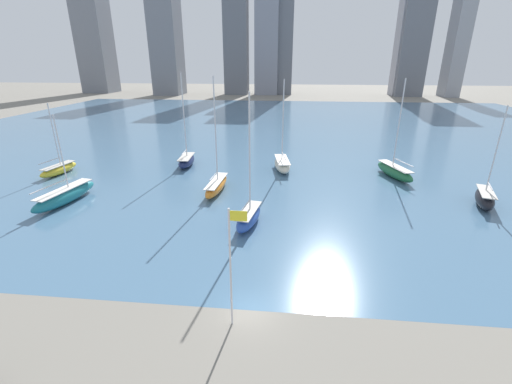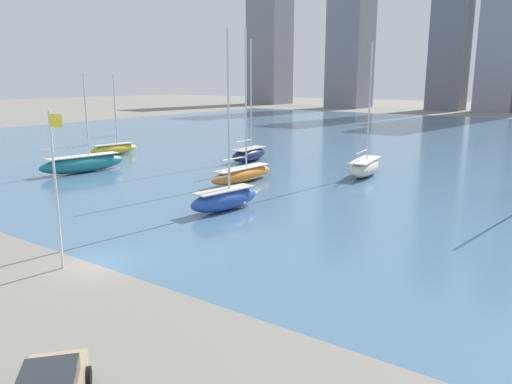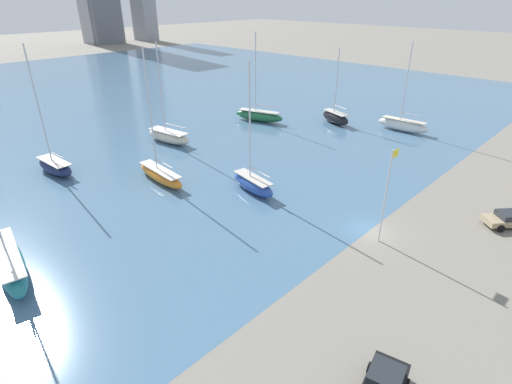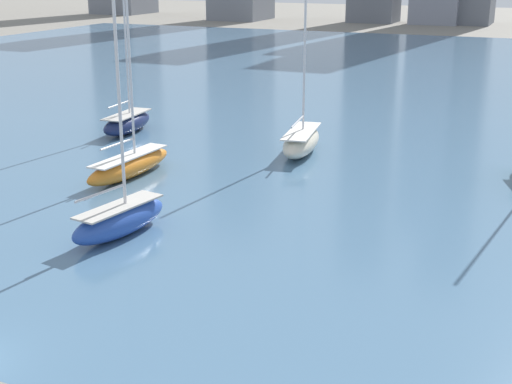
{
  "view_description": "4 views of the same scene",
  "coord_description": "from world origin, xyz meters",
  "px_view_note": "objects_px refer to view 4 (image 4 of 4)",
  "views": [
    {
      "loc": [
        2.52,
        -20.78,
        17.81
      ],
      "look_at": [
        -0.69,
        11.2,
        5.29
      ],
      "focal_mm": 24.0,
      "sensor_mm": 36.0,
      "label": 1
    },
    {
      "loc": [
        24.1,
        -17.17,
        10.77
      ],
      "look_at": [
        2.87,
        12.28,
        2.57
      ],
      "focal_mm": 35.0,
      "sensor_mm": 36.0,
      "label": 2
    },
    {
      "loc": [
        -31.89,
        -15.0,
        20.92
      ],
      "look_at": [
        -6.55,
        9.29,
        3.35
      ],
      "focal_mm": 28.0,
      "sensor_mm": 36.0,
      "label": 3
    },
    {
      "loc": [
        20.09,
        -17.31,
        14.75
      ],
      "look_at": [
        6.44,
        14.5,
        3.6
      ],
      "focal_mm": 50.0,
      "sensor_mm": 36.0,
      "label": 4
    }
  ],
  "objects_px": {
    "sailboat_orange": "(129,164)",
    "sailboat_navy": "(127,122)",
    "sailboat_blue": "(120,218)",
    "sailboat_cream": "(301,141)"
  },
  "relations": [
    {
      "from": "sailboat_cream",
      "to": "sailboat_navy",
      "type": "xyz_separation_m",
      "value": [
        -17.02,
        0.7,
        -0.03
      ]
    },
    {
      "from": "sailboat_cream",
      "to": "sailboat_orange",
      "type": "distance_m",
      "value": 14.43
    },
    {
      "from": "sailboat_orange",
      "to": "sailboat_navy",
      "type": "relative_size",
      "value": 1.0
    },
    {
      "from": "sailboat_orange",
      "to": "sailboat_blue",
      "type": "height_order",
      "value": "sailboat_orange"
    },
    {
      "from": "sailboat_orange",
      "to": "sailboat_navy",
      "type": "distance_m",
      "value": 14.31
    },
    {
      "from": "sailboat_orange",
      "to": "sailboat_navy",
      "type": "height_order",
      "value": "sailboat_navy"
    },
    {
      "from": "sailboat_orange",
      "to": "sailboat_navy",
      "type": "bearing_deg",
      "value": 127.24
    },
    {
      "from": "sailboat_blue",
      "to": "sailboat_cream",
      "type": "bearing_deg",
      "value": 90.97
    },
    {
      "from": "sailboat_cream",
      "to": "sailboat_navy",
      "type": "relative_size",
      "value": 0.94
    },
    {
      "from": "sailboat_cream",
      "to": "sailboat_orange",
      "type": "height_order",
      "value": "sailboat_orange"
    }
  ]
}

